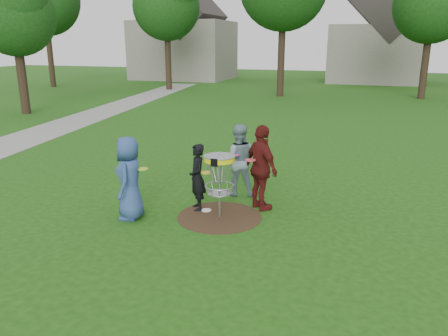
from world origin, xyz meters
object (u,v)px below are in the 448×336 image
(player_black, at_px, (197,177))
(player_grey, at_px, (238,160))
(player_maroon, at_px, (261,168))
(disc_golf_basket, at_px, (219,171))
(player_blue, at_px, (130,178))

(player_black, distance_m, player_grey, 1.34)
(player_maroon, xyz_separation_m, disc_golf_basket, (-0.71, -0.73, 0.07))
(player_black, xyz_separation_m, disc_golf_basket, (0.61, -0.29, 0.28))
(player_maroon, height_order, disc_golf_basket, player_maroon)
(player_blue, distance_m, disc_golf_basket, 1.86)
(player_blue, height_order, player_grey, player_blue)
(player_grey, height_order, disc_golf_basket, player_grey)
(player_blue, distance_m, player_maroon, 2.81)
(player_grey, bearing_deg, disc_golf_basket, 74.66)
(player_maroon, bearing_deg, player_blue, 72.65)
(disc_golf_basket, bearing_deg, player_grey, 91.52)
(disc_golf_basket, bearing_deg, player_black, 154.87)
(player_grey, bearing_deg, player_maroon, 117.80)
(player_black, xyz_separation_m, player_maroon, (1.32, 0.45, 0.21))
(player_blue, relative_size, player_maroon, 0.92)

